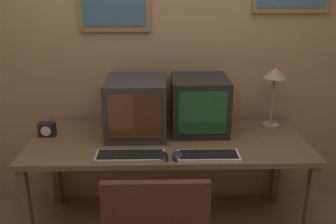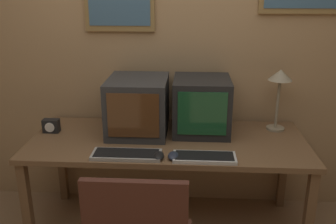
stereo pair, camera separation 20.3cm
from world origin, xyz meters
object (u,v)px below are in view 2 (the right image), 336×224
monitor_right (201,105)px  desk_clock (51,126)px  monitor_left (138,106)px  keyboard_side (204,157)px  mouse_near_keyboard (173,156)px  desk_lamp (280,82)px  mouse_far_corner (159,156)px  keyboard_main (127,154)px

monitor_right → desk_clock: (-1.07, -0.09, -0.15)m
monitor_left → keyboard_side: monitor_left is taller
mouse_near_keyboard → desk_lamp: bearing=36.3°
mouse_far_corner → keyboard_main: bearing=174.0°
monitor_right → desk_lamp: desk_lamp is taller
monitor_right → desk_lamp: size_ratio=0.94×
monitor_left → monitor_right: 0.45m
desk_lamp → desk_clock: bearing=-174.6°
keyboard_side → mouse_far_corner: 0.28m
monitor_left → monitor_right: bearing=5.2°
keyboard_main → monitor_right: bearing=44.1°
keyboard_side → desk_lamp: bearing=44.6°
desk_clock → monitor_right: bearing=4.7°
keyboard_side → mouse_far_corner: bearing=-177.4°
desk_lamp → monitor_right: bearing=-173.1°
desk_clock → desk_lamp: bearing=5.4°
monitor_left → desk_clock: size_ratio=4.11×
keyboard_main → keyboard_side: 0.48m
monitor_right → keyboard_main: 0.68m
keyboard_main → keyboard_side: (0.48, -0.01, -0.00)m
monitor_left → monitor_right: monitor_left is taller
keyboard_side → mouse_far_corner: size_ratio=3.30×
desk_clock → mouse_far_corner: bearing=-25.6°
desk_lamp → keyboard_side: bearing=-135.4°
monitor_right → mouse_near_keyboard: (-0.18, -0.47, -0.18)m
keyboard_side → desk_clock: bearing=161.0°
keyboard_side → keyboard_main: bearing=179.0°
monitor_left → desk_clock: 0.65m
monitor_right → mouse_near_keyboard: 0.53m
monitor_right → mouse_far_corner: size_ratio=3.60×
monitor_right → keyboard_side: 0.50m
mouse_near_keyboard → mouse_far_corner: 0.09m
monitor_right → mouse_near_keyboard: bearing=-110.8°
monitor_right → mouse_far_corner: (-0.27, -0.47, -0.18)m
keyboard_main → monitor_left: bearing=87.2°
monitor_left → desk_clock: monitor_left is taller
monitor_right → keyboard_main: size_ratio=0.97×
monitor_right → keyboard_side: (0.01, -0.46, -0.18)m
desk_lamp → mouse_far_corner: bearing=-146.4°
keyboard_side → mouse_near_keyboard: 0.19m
keyboard_side → mouse_near_keyboard: (-0.19, -0.00, 0.01)m
monitor_left → mouse_near_keyboard: monitor_left is taller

